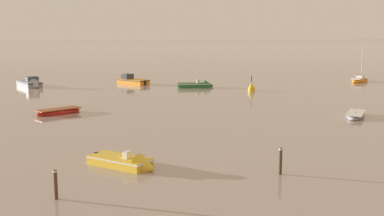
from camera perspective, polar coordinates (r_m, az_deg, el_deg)
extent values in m
cube|color=gray|center=(72.61, -19.21, 2.70)|extent=(4.04, 5.49, 1.00)
cone|color=gray|center=(70.11, -18.50, 2.51)|extent=(2.48, 2.28, 2.00)
cube|color=#33383F|center=(72.51, -19.21, 2.99)|extent=(4.13, 5.61, 0.11)
cube|color=#33383F|center=(71.38, -18.93, 3.32)|extent=(1.95, 1.77, 0.78)
cube|color=#384751|center=(70.80, -18.77, 3.33)|extent=(1.49, 0.89, 0.62)
cube|color=black|center=(74.93, -19.84, 2.97)|extent=(0.49, 0.45, 0.71)
ellipsoid|color=gray|center=(46.60, 19.31, -0.90)|extent=(3.87, 4.29, 0.68)
cube|color=silver|center=(46.55, 19.33, -0.54)|extent=(3.63, 4.01, 0.09)
cube|color=silver|center=(46.57, 19.32, -0.67)|extent=(1.21, 1.05, 0.07)
cube|color=orange|center=(72.12, -7.18, 3.10)|extent=(4.75, 5.19, 0.98)
cone|color=orange|center=(73.98, -8.62, 3.23)|extent=(2.51, 2.45, 1.97)
cube|color=#33383F|center=(72.12, -7.22, 3.39)|extent=(4.85, 5.31, 0.11)
cube|color=#33383F|center=(72.87, -7.86, 3.84)|extent=(1.96, 1.91, 0.76)
cube|color=#384751|center=(73.30, -8.19, 3.91)|extent=(1.33, 1.15, 0.61)
cube|color=black|center=(70.41, -5.78, 3.10)|extent=(0.50, 0.48, 0.70)
ellipsoid|color=orange|center=(79.64, 19.80, 3.17)|extent=(5.30, 4.62, 0.93)
cube|color=silver|center=(79.60, 19.81, 3.43)|extent=(4.56, 4.00, 0.09)
cube|color=silver|center=(79.83, 19.89, 3.63)|extent=(1.60, 1.53, 0.34)
cylinder|color=#B7BABF|center=(79.86, 20.03, 5.35)|extent=(0.09, 0.09, 5.12)
cylinder|color=beige|center=(78.91, 19.67, 3.83)|extent=(2.47, 1.96, 0.19)
ellipsoid|color=red|center=(47.74, -15.95, -0.48)|extent=(4.74, 3.60, 0.72)
cube|color=brown|center=(47.69, -15.97, -0.12)|extent=(4.41, 3.39, 0.10)
cube|color=brown|center=(47.70, -15.97, -0.25)|extent=(0.94, 1.37, 0.07)
cube|color=#23602D|center=(67.33, 0.17, 2.70)|extent=(4.56, 2.34, 0.86)
cone|color=#23602D|center=(67.62, 2.10, 2.73)|extent=(1.57, 1.88, 1.73)
cube|color=silver|center=(67.30, 0.22, 2.98)|extent=(4.67, 2.39, 0.10)
cube|color=silver|center=(67.33, 0.74, 3.28)|extent=(0.45, 0.62, 0.48)
cube|color=black|center=(67.11, -1.64, 2.79)|extent=(0.31, 0.37, 0.61)
cube|color=gold|center=(28.67, -8.81, -6.62)|extent=(3.87, 3.85, 0.76)
cone|color=gold|center=(27.46, -5.56, -7.27)|extent=(1.93, 1.93, 1.52)
cube|color=silver|center=(28.57, -8.75, -6.09)|extent=(3.95, 3.93, 0.08)
cube|color=silver|center=(28.15, -7.91, -5.66)|extent=(0.60, 0.60, 0.42)
cube|color=black|center=(29.85, -11.60, -5.83)|extent=(0.38, 0.38, 0.54)
cylinder|color=gold|center=(63.56, 7.25, 2.20)|extent=(0.90, 0.90, 0.70)
cone|color=gold|center=(63.48, 7.27, 2.82)|extent=(0.72, 0.72, 0.70)
cylinder|color=black|center=(63.39, 7.28, 3.54)|extent=(0.10, 0.10, 0.90)
cylinder|color=#3B3323|center=(27.05, 10.73, -6.57)|extent=(0.18, 0.18, 1.70)
cylinder|color=silver|center=(26.85, 10.78, -4.94)|extent=(0.22, 0.22, 0.08)
cylinder|color=#4F3323|center=(23.74, -16.27, -9.15)|extent=(0.18, 0.18, 1.62)
cylinder|color=silver|center=(23.52, -16.36, -7.41)|extent=(0.22, 0.22, 0.08)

